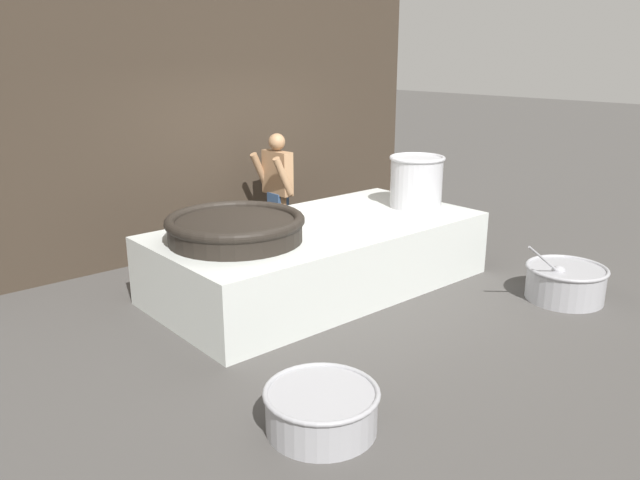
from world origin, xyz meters
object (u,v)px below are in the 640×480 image
object	(u,v)px
stock_pot	(416,181)
prep_bowl_vegetables	(565,281)
prep_bowl_meat	(321,408)
giant_wok_near	(235,227)
cook	(277,188)

from	to	relation	value
stock_pot	prep_bowl_vegetables	xyz separation A→B (m)	(0.35, -1.90, -0.88)
prep_bowl_vegetables	prep_bowl_meat	size ratio (longest dim) A/B	1.33
giant_wok_near	prep_bowl_vegetables	bearing A→B (deg)	-36.39
prep_bowl_meat	cook	bearing A→B (deg)	57.10
giant_wok_near	prep_bowl_vegetables	size ratio (longest dim) A/B	1.27
giant_wok_near	stock_pot	size ratio (longest dim) A/B	2.08
giant_wok_near	prep_bowl_meat	size ratio (longest dim) A/B	1.69
prep_bowl_vegetables	prep_bowl_meat	xyz separation A→B (m)	(-3.67, -0.13, -0.04)
prep_bowl_meat	giant_wok_near	bearing A→B (deg)	70.94
giant_wok_near	prep_bowl_meat	bearing A→B (deg)	-109.06
giant_wok_near	prep_bowl_meat	distance (m)	2.50
prep_bowl_vegetables	prep_bowl_meat	distance (m)	3.67
giant_wok_near	cook	size ratio (longest dim) A/B	0.89
giant_wok_near	cook	xyz separation A→B (m)	(1.57, 1.38, -0.04)
giant_wok_near	cook	world-z (taller)	cook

